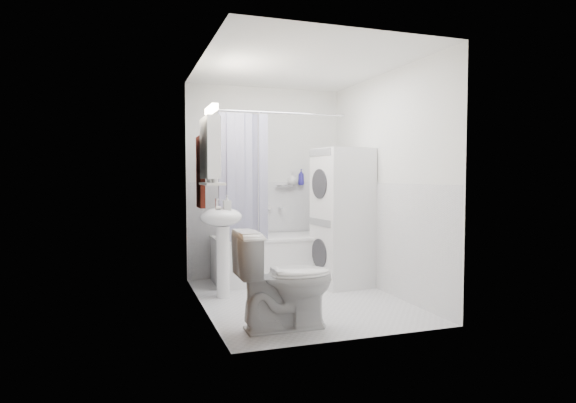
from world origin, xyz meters
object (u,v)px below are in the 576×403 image
object	(u,v)px
bathtub	(273,256)
toilet	(285,280)
sink	(222,231)
washer_dryer	(342,217)

from	to	relation	value
bathtub	toilet	bearing A→B (deg)	-103.81
sink	toilet	size ratio (longest dim) A/B	1.25
bathtub	sink	bearing A→B (deg)	-141.23
sink	washer_dryer	size ratio (longest dim) A/B	0.65
bathtub	toilet	distance (m)	1.84
bathtub	toilet	size ratio (longest dim) A/B	1.73
sink	toilet	xyz separation A→B (m)	(0.30, -1.19, -0.30)
toilet	sink	bearing A→B (deg)	14.78
bathtub	washer_dryer	distance (m)	0.98
sink	washer_dryer	distance (m)	1.44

